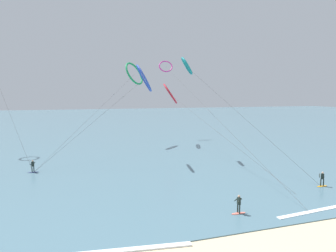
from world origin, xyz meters
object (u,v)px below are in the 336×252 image
kite_teal (187,66)px  kite_cobalt (144,78)px  surfer_navy (33,167)px  kite_crimson (170,94)px  surfer_amber (322,180)px  kite_magenta (166,67)px  kite_emerald (134,74)px  surfer_coral (239,205)px

kite_teal → kite_cobalt: (-7.60, -1.40, -2.19)m
surfer_navy → kite_cobalt: 20.11m
kite_crimson → surfer_amber: bearing=-147.7°
surfer_navy → kite_magenta: kite_magenta is taller
kite_crimson → kite_emerald: kite_emerald is taller
kite_magenta → surfer_amber: bearing=-74.5°
surfer_amber → kite_crimson: kite_crimson is taller
surfer_amber → kite_crimson: bearing=-36.1°
kite_magenta → kite_teal: (-3.58, -23.51, -2.15)m
surfer_amber → surfer_navy: same height
surfer_amber → kite_cobalt: kite_cobalt is taller
surfer_navy → kite_teal: size_ratio=0.08×
kite_magenta → kite_emerald: (-9.34, -7.71, -2.42)m
kite_crimson → kite_emerald: 8.70m
surfer_navy → kite_teal: kite_teal is taller
kite_crimson → surfer_coral: bearing=-169.4°
kite_teal → kite_emerald: size_ratio=0.99×
surfer_coral → kite_cobalt: 25.53m
kite_cobalt → kite_emerald: 17.40m
surfer_coral → kite_teal: size_ratio=0.08×
surfer_amber → surfer_navy: size_ratio=1.00×
kite_cobalt → surfer_coral: bearing=-161.2°
kite_teal → kite_emerald: bearing=37.5°
surfer_coral → kite_magenta: 50.46m
kite_teal → kite_cobalt: size_ratio=1.23×
kite_magenta → kite_emerald: kite_magenta is taller
surfer_coral → kite_cobalt: size_ratio=0.10×
surfer_navy → surfer_amber: bearing=-68.5°
kite_cobalt → kite_crimson: bearing=-21.6°
kite_cobalt → kite_emerald: (1.83, 17.19, 1.92)m
surfer_amber → surfer_coral: (-13.26, -3.91, 0.00)m
kite_teal → surfer_navy: bearing=114.9°
kite_cobalt → kite_magenta: bearing=-14.4°
kite_crimson → kite_teal: bearing=-167.1°
surfer_coral → kite_crimson: bearing=-13.0°
kite_magenta → kite_teal: 23.88m
kite_teal → kite_cobalt: kite_teal is taller
kite_teal → kite_cobalt: bearing=117.9°
surfer_coral → kite_magenta: bearing=-13.7°
kite_crimson → kite_emerald: bearing=91.4°
surfer_amber → kite_teal: kite_teal is taller
surfer_amber → surfer_coral: size_ratio=1.00×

